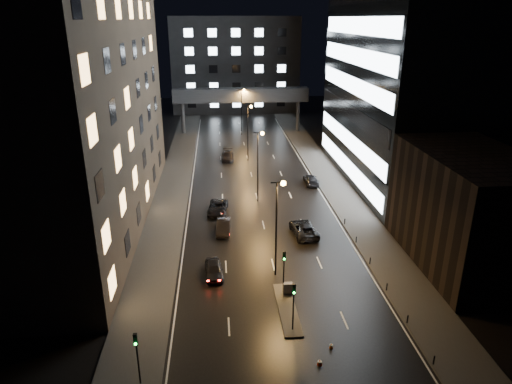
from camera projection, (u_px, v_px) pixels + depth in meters
ground at (251, 174)px, 76.33m from camera, size 160.00×160.00×0.00m
sidewalk_left at (174, 186)px, 70.64m from camera, size 5.00×110.00×0.15m
sidewalk_right at (332, 182)px, 72.66m from camera, size 5.00×110.00×0.15m
building_left at (67, 60)px, 52.47m from camera, size 15.00×48.00×40.00m
building_right_low at (468, 210)px, 46.96m from camera, size 10.00×18.00×12.00m
building_right_glass at (423, 33)px, 66.58m from camera, size 20.00×36.00×45.00m
building_far at (235, 64)px, 125.83m from camera, size 34.00×14.00×25.00m
skybridge at (241, 96)px, 101.26m from camera, size 30.00×3.00×10.00m
median_island at (287, 309)px, 40.97m from camera, size 1.60×8.00×0.15m
traffic_signal_near at (284, 265)px, 42.21m from camera, size 0.28×0.34×4.40m
traffic_signal_far at (294, 299)px, 37.09m from camera, size 0.28×0.34×4.40m
traffic_signal_corner at (137, 351)px, 31.54m from camera, size 0.28×0.34×4.40m
bollard_row at (378, 274)px, 45.82m from camera, size 0.12×25.12×0.90m
streetlight_near at (278, 216)px, 44.24m from camera, size 1.45×0.50×10.15m
streetlight_mid_a at (259, 158)px, 62.85m from camera, size 1.45×0.50×10.15m
streetlight_mid_b at (249, 126)px, 81.46m from camera, size 1.45×0.50×10.15m
streetlight_far at (242, 106)px, 100.07m from camera, size 1.45×0.50×10.15m
car_away_a at (214, 269)px, 46.09m from camera, size 2.06×4.40×1.46m
car_away_b at (223, 227)px, 55.45m from camera, size 1.90×4.69×1.51m
car_away_c at (218, 207)px, 61.13m from camera, size 3.04×5.57×1.48m
car_away_d at (228, 156)px, 83.83m from camera, size 2.33×5.38×1.54m
car_toward_a at (304, 229)px, 54.86m from camera, size 3.15×5.92×1.58m
car_toward_b at (311, 180)px, 71.69m from camera, size 2.18×5.00×1.43m
utility_cabinet at (288, 288)px, 42.95m from camera, size 0.89×0.51×1.10m
cone_a at (331, 346)px, 36.10m from camera, size 0.33×0.33×0.48m
cone_b at (320, 362)px, 34.35m from camera, size 0.46×0.46×0.51m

